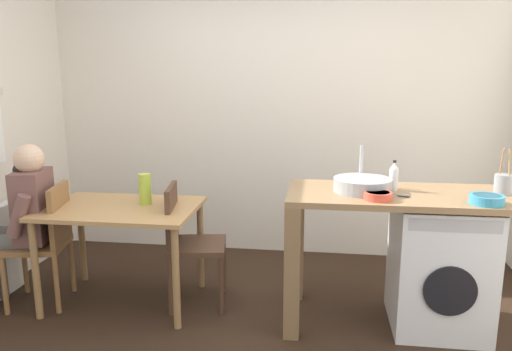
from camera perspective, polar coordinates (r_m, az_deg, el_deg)
name	(u,v)px	position (r m, az deg, el deg)	size (l,w,h in m)	color
ground_plane	(251,344)	(3.26, -0.57, -19.23)	(5.46, 5.46, 0.00)	black
wall_back	(278,111)	(4.54, 2.63, 7.63)	(4.60, 0.10, 2.70)	silver
dining_table	(122,219)	(3.68, -15.51, -4.99)	(1.10, 0.76, 0.74)	tan
chair_person_seat	(47,238)	(3.89, -23.37, -6.71)	(0.47, 0.47, 0.90)	olive
chair_opposite	(187,238)	(3.60, -8.10, -7.31)	(0.46, 0.46, 0.90)	#4C3323
seated_person	(22,216)	(3.91, -25.79, -4.36)	(0.54, 0.54, 1.20)	#595651
kitchen_counter	(369,215)	(3.33, 13.13, -4.53)	(1.50, 0.68, 0.92)	olive
washing_machine	(439,265)	(3.51, 20.72, -9.87)	(0.60, 0.61, 0.86)	silver
sink_basin	(362,185)	(3.27, 12.40, -1.09)	(0.38, 0.38, 0.09)	#9EA0A5
tap	(361,166)	(3.43, 12.24, 1.12)	(0.02, 0.02, 0.28)	#B2B2B7
bottle_tall_green	(394,177)	(3.36, 15.89, -0.13)	(0.06, 0.06, 0.20)	silver
mixing_bowl	(378,195)	(3.09, 14.15, -2.27)	(0.18, 0.18, 0.05)	#D84C38
utensil_crock	(503,184)	(3.50, 27.06, -0.86)	(0.11, 0.11, 0.30)	gray
colander	(487,199)	(3.20, 25.51, -2.51)	(0.20, 0.20, 0.06)	teal
vase	(145,189)	(3.66, -12.92, -1.54)	(0.09, 0.09, 0.23)	#A8C63D
scissors	(397,196)	(3.21, 16.29, -2.29)	(0.15, 0.06, 0.01)	#B2B2B7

